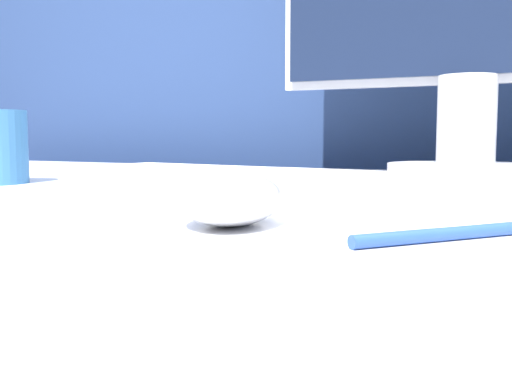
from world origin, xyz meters
TOP-DOWN VIEW (x-y plane):
  - partition_panel at (0.00, 0.66)m, footprint 5.00×0.03m
  - computer_mouse_near at (0.00, -0.15)m, footprint 0.10×0.12m
  - keyboard at (-0.12, 0.06)m, footprint 0.40×0.20m
  - pen at (0.15, -0.15)m, footprint 0.10×0.12m

SIDE VIEW (x-z plane):
  - partition_panel at x=0.00m, z-range 0.00..1.48m
  - pen at x=0.15m, z-range 0.74..0.75m
  - keyboard at x=-0.12m, z-range 0.74..0.76m
  - computer_mouse_near at x=0.00m, z-range 0.74..0.78m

